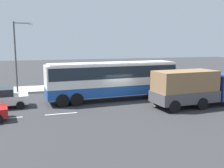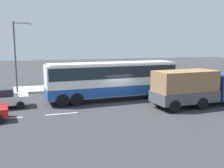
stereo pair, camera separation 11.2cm
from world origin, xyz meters
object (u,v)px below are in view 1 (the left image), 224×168
at_px(coach_bus, 113,77).
at_px(car_white_minivan, 1,98).
at_px(cargo_truck, 194,87).
at_px(pedestrian_near_curb, 125,76).
at_px(street_lamp, 17,52).

height_order(coach_bus, car_white_minivan, coach_bus).
height_order(cargo_truck, pedestrian_near_curb, cargo_truck).
bearing_deg(pedestrian_near_curb, street_lamp, 172.13).
xyz_separation_m(cargo_truck, street_lamp, (-14.12, 10.34, 2.68)).
relative_size(cargo_truck, pedestrian_near_curb, 4.28).
xyz_separation_m(pedestrian_near_curb, street_lamp, (-12.24, -1.17, 3.14)).
bearing_deg(street_lamp, coach_bus, -35.40).
height_order(pedestrian_near_curb, street_lamp, street_lamp).
relative_size(car_white_minivan, pedestrian_near_curb, 2.33).
distance_m(car_white_minivan, pedestrian_near_curb, 15.27).
height_order(cargo_truck, street_lamp, street_lamp).
relative_size(cargo_truck, car_white_minivan, 1.83).
bearing_deg(pedestrian_near_curb, cargo_truck, -94.02).
xyz_separation_m(coach_bus, street_lamp, (-8.41, 5.98, 2.16)).
bearing_deg(street_lamp, pedestrian_near_curb, 5.44).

